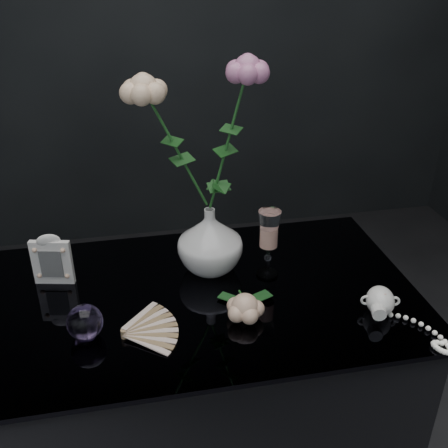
{
  "coord_description": "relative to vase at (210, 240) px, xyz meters",
  "views": [
    {
      "loc": [
        -0.11,
        -0.92,
        1.47
      ],
      "look_at": [
        0.09,
        0.08,
        0.92
      ],
      "focal_mm": 42.0,
      "sensor_mm": 36.0,
      "label": 1
    }
  ],
  "objects": [
    {
      "name": "table",
      "position": [
        -0.07,
        -0.1,
        -0.46
      ],
      "size": [
        1.05,
        0.58,
        0.76
      ],
      "color": "black",
      "rests_on": "ground"
    },
    {
      "name": "vase",
      "position": [
        0.0,
        0.0,
        0.0
      ],
      "size": [
        0.19,
        0.19,
        0.16
      ],
      "primitive_type": "imported",
      "rotation": [
        0.0,
        0.0,
        0.24
      ],
      "color": "white",
      "rests_on": "table"
    },
    {
      "name": "wine_glass",
      "position": [
        0.13,
        -0.05,
        0.0
      ],
      "size": [
        0.07,
        0.07,
        0.17
      ],
      "primitive_type": null,
      "rotation": [
        0.0,
        0.0,
        0.41
      ],
      "color": "white",
      "rests_on": "table"
    },
    {
      "name": "picture_frame",
      "position": [
        -0.37,
        0.02,
        -0.02
      ],
      "size": [
        0.11,
        0.09,
        0.13
      ],
      "primitive_type": null,
      "rotation": [
        0.0,
        0.0,
        -0.22
      ],
      "color": "white",
      "rests_on": "table"
    },
    {
      "name": "paperweight",
      "position": [
        -0.29,
        -0.2,
        -0.05
      ],
      "size": [
        0.08,
        0.08,
        0.07
      ],
      "primitive_type": null,
      "rotation": [
        0.0,
        0.0,
        0.08
      ],
      "color": "#9876C0",
      "rests_on": "table"
    },
    {
      "name": "paper_fan",
      "position": [
        -0.21,
        -0.22,
        -0.07
      ],
      "size": [
        0.26,
        0.22,
        0.02
      ],
      "primitive_type": null,
      "rotation": [
        0.0,
        0.0,
        -0.26
      ],
      "color": "#F7EBC6",
      "rests_on": "table"
    },
    {
      "name": "loose_rose",
      "position": [
        0.04,
        -0.2,
        -0.05
      ],
      "size": [
        0.16,
        0.19,
        0.06
      ],
      "primitive_type": null,
      "rotation": [
        0.0,
        0.0,
        -0.11
      ],
      "color": "beige",
      "rests_on": "table"
    },
    {
      "name": "pearl_jar",
      "position": [
        0.33,
        -0.24,
        -0.05
      ],
      "size": [
        0.25,
        0.26,
        0.06
      ],
      "primitive_type": null,
      "rotation": [
        0.0,
        0.0,
        -0.26
      ],
      "color": "white",
      "rests_on": "table"
    },
    {
      "name": "roses",
      "position": [
        -0.02,
        -0.0,
        0.27
      ],
      "size": [
        0.29,
        0.1,
        0.39
      ],
      "color": "beige",
      "rests_on": "vase"
    }
  ]
}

